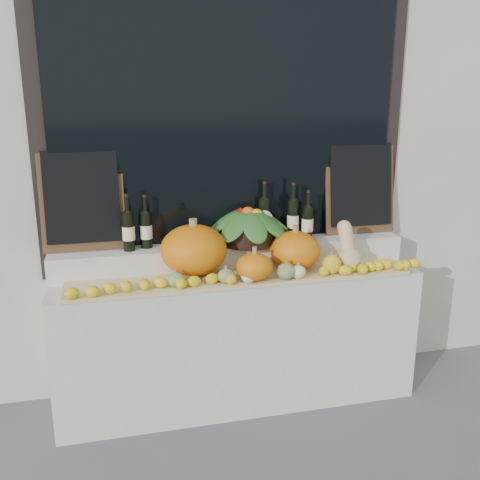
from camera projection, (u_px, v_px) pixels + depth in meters
name	position (u px, v px, depth m)	size (l,w,h in m)	color
storefront_facade	(213.00, 53.00, 3.69)	(7.00, 0.94, 4.50)	beige
display_sill	(237.00, 337.00, 3.50)	(2.30, 0.55, 0.88)	silver
rear_tier	(232.00, 255.00, 3.50)	(2.30, 0.25, 0.16)	silver
straw_bedding	(242.00, 278.00, 3.26)	(2.10, 0.32, 0.03)	tan
pumpkin_left	(194.00, 250.00, 3.26)	(0.41, 0.41, 0.31)	orange
pumpkin_right	(295.00, 250.00, 3.37)	(0.32, 0.32, 0.24)	orange
pumpkin_center	(254.00, 267.00, 3.17)	(0.22, 0.22, 0.17)	orange
butternut_squash	(348.00, 250.00, 3.38)	(0.16, 0.22, 0.30)	#E1C184
decorative_gourds	(269.00, 272.00, 3.18)	(1.07, 0.14, 0.14)	#285F1C
lemon_heap	(246.00, 277.00, 3.15)	(2.20, 0.16, 0.06)	yellow
produce_bowl	(248.00, 225.00, 3.46)	(0.59, 0.59, 0.25)	black
wine_bottle_far_left	(129.00, 231.00, 3.28)	(0.08, 0.08, 0.36)	black
wine_bottle_near_left	(146.00, 229.00, 3.35)	(0.08, 0.08, 0.34)	black
wine_bottle_tall	(264.00, 219.00, 3.53)	(0.08, 0.08, 0.39)	black
wine_bottle_near_right	(293.00, 219.00, 3.53)	(0.08, 0.08, 0.38)	black
wine_bottle_far_right	(307.00, 223.00, 3.54)	(0.08, 0.08, 0.33)	black
chalkboard_left	(82.00, 199.00, 3.25)	(0.50, 0.12, 0.62)	#4C331E
chalkboard_right	(360.00, 187.00, 3.66)	(0.50, 0.12, 0.62)	#4C331E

